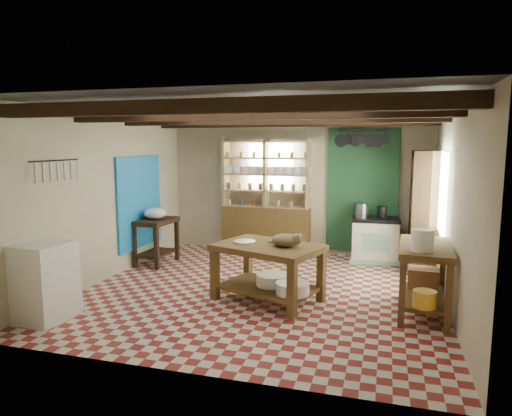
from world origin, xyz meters
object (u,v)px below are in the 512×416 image
(prep_table, at_px, (156,241))
(cat, at_px, (286,240))
(white_cabinet, at_px, (46,281))
(work_table, at_px, (268,273))
(right_counter, at_px, (424,279))
(stove, at_px, (375,240))

(prep_table, distance_m, cat, 3.00)
(white_cabinet, bearing_deg, work_table, 33.93)
(white_cabinet, bearing_deg, prep_table, 93.47)
(work_table, bearing_deg, right_counter, 21.62)
(right_counter, bearing_deg, cat, -173.38)
(prep_table, height_order, right_counter, right_counter)
(work_table, bearing_deg, prep_table, 170.24)
(white_cabinet, distance_m, cat, 3.01)
(white_cabinet, relative_size, right_counter, 0.77)
(stove, xyz_separation_m, cat, (-1.09, -2.55, 0.46))
(white_cabinet, bearing_deg, right_counter, 22.47)
(right_counter, distance_m, cat, 1.80)
(work_table, bearing_deg, white_cabinet, -130.88)
(stove, xyz_separation_m, white_cabinet, (-3.74, -3.90, 0.07))
(stove, xyz_separation_m, prep_table, (-3.72, -1.20, -0.00))
(work_table, distance_m, stove, 2.85)
(work_table, bearing_deg, cat, 11.31)
(work_table, relative_size, right_counter, 1.11)
(work_table, height_order, stove, stove)
(work_table, height_order, cat, cat)
(stove, height_order, right_counter, right_counter)
(right_counter, xyz_separation_m, cat, (-1.74, -0.12, 0.42))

